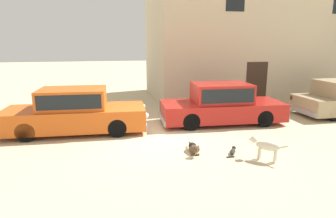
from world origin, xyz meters
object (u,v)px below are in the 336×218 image
parked_sedan_nearest (75,111)px  stray_dog_spotted (265,146)px  stray_dog_tan (193,148)px  stray_cat (233,151)px  parked_sedan_second (222,104)px

parked_sedan_nearest → stray_dog_spotted: 6.19m
parked_sedan_nearest → stray_dog_spotted: bearing=-32.3°
parked_sedan_nearest → stray_dog_tan: (3.38, -2.70, -0.60)m
stray_dog_tan → stray_cat: 1.10m
parked_sedan_second → stray_cat: bearing=-102.7°
stray_dog_spotted → stray_cat: (-0.59, 0.62, -0.34)m
parked_sedan_nearest → parked_sedan_second: bearing=3.6°
parked_sedan_second → stray_dog_tan: 3.42m
stray_cat → parked_sedan_second: bearing=15.6°
stray_cat → stray_dog_spotted: bearing=-104.2°
parked_sedan_nearest → stray_dog_spotted: (5.04, -3.59, -0.34)m
stray_dog_spotted → parked_sedan_nearest: bearing=9.4°
parked_sedan_second → stray_dog_spotted: size_ratio=6.18×
stray_dog_spotted → stray_cat: size_ratio=1.51×
parked_sedan_nearest → stray_cat: 5.39m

